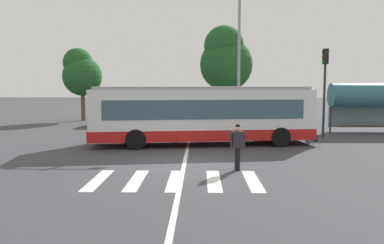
# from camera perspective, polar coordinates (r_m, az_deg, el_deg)

# --- Properties ---
(ground_plane) EXTENTS (160.00, 160.00, 0.00)m
(ground_plane) POSITION_cam_1_polar(r_m,az_deg,el_deg) (15.13, -1.59, -6.41)
(ground_plane) COLOR #3D3D42
(city_transit_bus) EXTENTS (11.85, 4.10, 3.06)m
(city_transit_bus) POSITION_cam_1_polar(r_m,az_deg,el_deg) (19.95, 1.53, 1.11)
(city_transit_bus) COLOR black
(city_transit_bus) RESTS_ON ground_plane
(pedestrian_crossing_street) EXTENTS (0.57, 0.35, 1.72)m
(pedestrian_crossing_street) POSITION_cam_1_polar(r_m,az_deg,el_deg) (14.08, 6.85, -3.35)
(pedestrian_crossing_street) COLOR black
(pedestrian_crossing_street) RESTS_ON ground_plane
(parked_car_red) EXTENTS (2.08, 4.60, 1.35)m
(parked_car_red) POSITION_cam_1_polar(r_m,az_deg,el_deg) (30.55, -12.43, 1.00)
(parked_car_red) COLOR black
(parked_car_red) RESTS_ON ground_plane
(parked_car_blue) EXTENTS (1.93, 4.53, 1.35)m
(parked_car_blue) POSITION_cam_1_polar(r_m,az_deg,el_deg) (30.39, -7.64, 1.06)
(parked_car_blue) COLOR black
(parked_car_blue) RESTS_ON ground_plane
(parked_car_charcoal) EXTENTS (2.21, 4.64, 1.35)m
(parked_car_charcoal) POSITION_cam_1_polar(r_m,az_deg,el_deg) (30.06, -2.59, 1.06)
(parked_car_charcoal) COLOR black
(parked_car_charcoal) RESTS_ON ground_plane
(parked_car_teal) EXTENTS (2.23, 4.65, 1.35)m
(parked_car_teal) POSITION_cam_1_polar(r_m,az_deg,el_deg) (29.52, 2.57, 0.97)
(parked_car_teal) COLOR black
(parked_car_teal) RESTS_ON ground_plane
(parked_car_white) EXTENTS (2.02, 4.57, 1.35)m
(parked_car_white) POSITION_cam_1_polar(r_m,az_deg,el_deg) (29.64, 7.89, 0.94)
(parked_car_white) COLOR black
(parked_car_white) RESTS_ON ground_plane
(traffic_light_far_corner) EXTENTS (0.33, 0.32, 5.26)m
(traffic_light_far_corner) POSITION_cam_1_polar(r_m,az_deg,el_deg) (24.03, 19.27, 6.12)
(traffic_light_far_corner) COLOR #28282B
(traffic_light_far_corner) RESTS_ON ground_plane
(bus_stop_shelter) EXTENTS (4.91, 1.54, 3.25)m
(bus_stop_shelter) POSITION_cam_1_polar(r_m,az_deg,el_deg) (27.25, 24.93, 3.55)
(bus_stop_shelter) COLOR #28282B
(bus_stop_shelter) RESTS_ON ground_plane
(twin_arm_street_lamp) EXTENTS (3.94, 0.32, 10.30)m
(twin_arm_street_lamp) POSITION_cam_1_polar(r_m,az_deg,el_deg) (27.22, 7.08, 11.98)
(twin_arm_street_lamp) COLOR #939399
(twin_arm_street_lamp) RESTS_ON ground_plane
(background_tree_left) EXTENTS (3.39, 3.39, 6.34)m
(background_tree_left) POSITION_cam_1_polar(r_m,az_deg,el_deg) (34.80, -16.30, 7.14)
(background_tree_left) COLOR brown
(background_tree_left) RESTS_ON ground_plane
(background_tree_right) EXTENTS (5.01, 5.01, 8.68)m
(background_tree_right) POSITION_cam_1_polar(r_m,az_deg,el_deg) (36.56, 5.06, 9.37)
(background_tree_right) COLOR brown
(background_tree_right) RESTS_ON ground_plane
(crosswalk_painted_stripes) EXTENTS (5.57, 2.84, 0.01)m
(crosswalk_painted_stripes) POSITION_cam_1_polar(r_m,az_deg,el_deg) (12.71, -2.56, -8.73)
(crosswalk_painted_stripes) COLOR silver
(crosswalk_painted_stripes) RESTS_ON ground_plane
(lane_center_line) EXTENTS (0.16, 24.00, 0.01)m
(lane_center_line) POSITION_cam_1_polar(r_m,az_deg,el_deg) (17.09, -0.89, -5.01)
(lane_center_line) COLOR silver
(lane_center_line) RESTS_ON ground_plane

